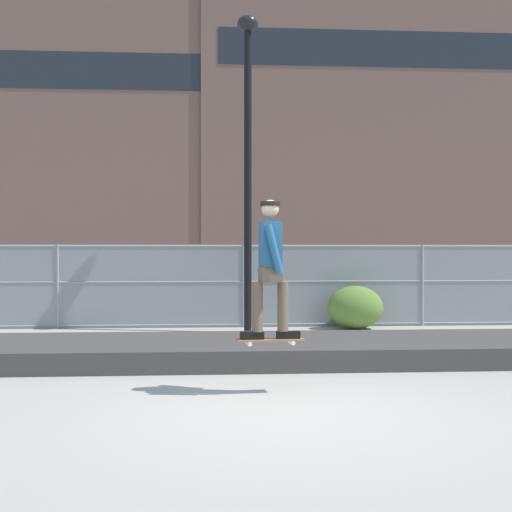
% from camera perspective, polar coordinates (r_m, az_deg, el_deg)
% --- Properties ---
extents(ground_plane, '(120.00, 120.00, 0.00)m').
position_cam_1_polar(ground_plane, '(7.52, 2.35, -12.66)').
color(ground_plane, '#9E998E').
extents(gravel_berm, '(17.55, 2.46, 0.32)m').
position_cam_1_polar(gravel_berm, '(10.92, 0.29, -7.71)').
color(gravel_berm, '#3D3A38').
rests_on(gravel_berm, ground_plane).
extents(skateboard, '(0.82, 0.28, 0.07)m').
position_cam_1_polar(skateboard, '(8.36, 1.17, -6.90)').
color(skateboard, '#9E5B33').
extents(skater, '(0.73, 0.60, 1.66)m').
position_cam_1_polar(skater, '(8.30, 1.17, -0.39)').
color(skater, black).
rests_on(skater, skateboard).
extents(chain_fence, '(16.38, 0.06, 1.85)m').
position_cam_1_polar(chain_fence, '(15.53, -1.03, -2.43)').
color(chain_fence, gray).
rests_on(chain_fence, ground_plane).
extents(street_lamp, '(0.44, 0.44, 6.63)m').
position_cam_1_polar(street_lamp, '(14.74, -0.68, 9.93)').
color(street_lamp, black).
rests_on(street_lamp, ground_plane).
extents(parked_car_near, '(4.52, 2.19, 1.66)m').
position_cam_1_polar(parked_car_near, '(18.80, -14.62, -2.24)').
color(parked_car_near, '#B7BABF').
rests_on(parked_car_near, ground_plane).
extents(parked_car_mid, '(4.50, 2.16, 1.66)m').
position_cam_1_polar(parked_car_mid, '(18.46, 3.32, -2.27)').
color(parked_car_mid, '#474C54').
rests_on(parked_car_mid, ground_plane).
extents(library_building, '(28.03, 15.65, 22.30)m').
position_cam_1_polar(library_building, '(56.68, -12.99, 10.00)').
color(library_building, brown).
rests_on(library_building, ground_plane).
extents(office_block, '(29.03, 15.51, 25.22)m').
position_cam_1_polar(office_block, '(57.77, 10.37, 11.29)').
color(office_block, brown).
rests_on(office_block, ground_plane).
extents(shrub_left, '(1.22, 1.00, 0.94)m').
position_cam_1_polar(shrub_left, '(15.34, 8.12, -4.20)').
color(shrub_left, '#567A33').
rests_on(shrub_left, ground_plane).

